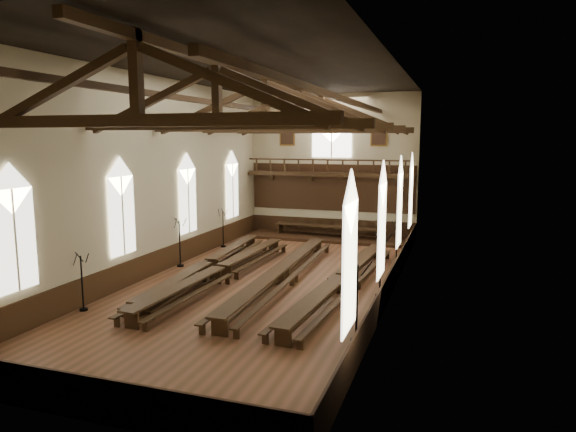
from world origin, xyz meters
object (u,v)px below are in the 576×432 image
refectory_row_d (343,279)px  dais (329,238)px  candelabrum_left_far (223,235)px  candelabrum_right_far (396,252)px  high_table (329,227)px  candelabrum_right_mid (380,278)px  refectory_row_a (208,264)px  candelabrum_right_near (356,318)px  refectory_row_c (281,271)px  candelabrum_left_near (83,293)px  refectory_row_b (221,270)px  candelabrum_left_mid (180,252)px

refectory_row_d → dais: size_ratio=1.28×
dais → candelabrum_left_far: (-5.80, -4.66, 0.66)m
dais → candelabrum_right_far: 8.03m
high_table → candelabrum_right_mid: 13.11m
refectory_row_a → candelabrum_right_near: 11.05m
refectory_row_c → candelabrum_right_near: size_ratio=5.13×
candelabrum_left_far → refectory_row_d: bearing=-36.5°
candelabrum_left_near → candelabrum_right_near: size_ratio=0.83×
refectory_row_a → refectory_row_b: refectory_row_b is taller
candelabrum_left_mid → candelabrum_right_mid: candelabrum_right_mid is taller
dais → candelabrum_right_far: size_ratio=4.61×
candelabrum_left_near → candelabrum_right_near: bearing=1.4°
refectory_row_a → refectory_row_c: refectory_row_c is taller
candelabrum_left_near → candelabrum_left_mid: size_ratio=0.90×
refectory_row_c → candelabrum_left_mid: bearing=168.3°
candelabrum_right_far → candelabrum_left_mid: bearing=-160.1°
refectory_row_b → candelabrum_right_near: bearing=-35.3°
candelabrum_left_mid → candelabrum_right_near: 13.32m
candelabrum_right_near → candelabrum_right_far: bearing=90.0°
refectory_row_c → candelabrum_right_mid: (4.86, -0.67, 0.29)m
refectory_row_c → refectory_row_d: bearing=-4.9°
candelabrum_left_far → candelabrum_left_mid: bearing=-90.0°
high_table → candelabrum_left_mid: (-5.80, -10.02, -0.01)m
candelabrum_left_far → refectory_row_b: bearing=-65.2°
candelabrum_left_near → candelabrum_left_mid: bearing=90.0°
refectory_row_a → candelabrum_right_far: size_ratio=5.77×
high_table → candelabrum_left_far: candelabrum_left_far is taller
refectory_row_d → candelabrum_left_near: candelabrum_left_near is taller
refectory_row_a → refectory_row_c: (4.11, -0.40, 0.05)m
dais → candelabrum_right_near: candelabrum_right_near is taller
refectory_row_d → refectory_row_b: bearing=-177.4°
candelabrum_left_mid → refectory_row_d: bearing=-9.5°
refectory_row_a → candelabrum_right_near: bearing=-35.8°
candelabrum_right_near → candelabrum_right_mid: candelabrum_right_near is taller
refectory_row_b → candelabrum_left_far: bearing=114.8°
refectory_row_c → refectory_row_d: size_ratio=1.02×
dais → refectory_row_a: bearing=-108.6°
refectory_row_b → dais: refectory_row_b is taller
refectory_row_c → dais: 11.34m
dais → candelabrum_left_far: size_ratio=4.59×
refectory_row_b → candelabrum_left_near: bearing=-120.0°
refectory_row_b → candelabrum_left_mid: (-3.33, 1.84, 0.26)m
refectory_row_c → candelabrum_left_mid: 6.38m
candelabrum_left_far → candelabrum_right_near: 16.88m
refectory_row_b → high_table: (2.47, 11.86, 0.27)m
refectory_row_b → candelabrum_right_near: size_ratio=5.01×
candelabrum_right_far → refectory_row_b: bearing=-142.9°
candelabrum_right_mid → refectory_row_a: bearing=173.2°
candelabrum_left_near → candelabrum_right_mid: 12.46m
candelabrum_left_near → candelabrum_right_near: candelabrum_right_near is taller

